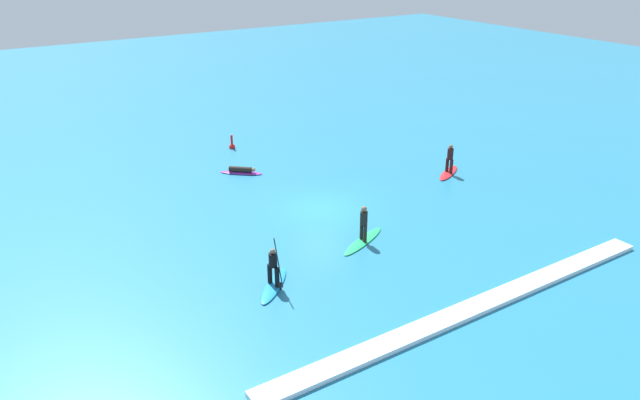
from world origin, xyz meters
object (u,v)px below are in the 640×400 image
at_px(surfer_on_red_board, 449,166).
at_px(surfer_on_green_board, 363,232).
at_px(surfer_on_blue_board, 274,277).
at_px(surfer_on_purple_board, 241,171).
at_px(marker_buoy, 232,146).

relative_size(surfer_on_red_board, surfer_on_green_board, 0.82).
height_order(surfer_on_red_board, surfer_on_green_board, surfer_on_red_board).
distance_m(surfer_on_blue_board, surfer_on_purple_board, 12.87).
relative_size(surfer_on_blue_board, surfer_on_green_board, 0.75).
xyz_separation_m(surfer_on_green_board, marker_buoy, (0.63, 15.37, -0.32)).
distance_m(surfer_on_green_board, surfer_on_purple_board, 10.92).
relative_size(surfer_on_green_board, marker_buoy, 3.25).
relative_size(surfer_on_green_board, surfer_on_purple_board, 1.42).
height_order(surfer_on_blue_board, surfer_on_purple_board, surfer_on_blue_board).
bearing_deg(surfer_on_green_board, surfer_on_purple_board, 70.06).
height_order(surfer_on_red_board, surfer_on_blue_board, surfer_on_blue_board).
bearing_deg(marker_buoy, surfer_on_green_board, -92.35).
distance_m(surfer_on_red_board, surfer_on_green_board, 10.31).
bearing_deg(surfer_on_blue_board, surfer_on_green_board, 148.08).
relative_size(surfer_on_red_board, marker_buoy, 2.66).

